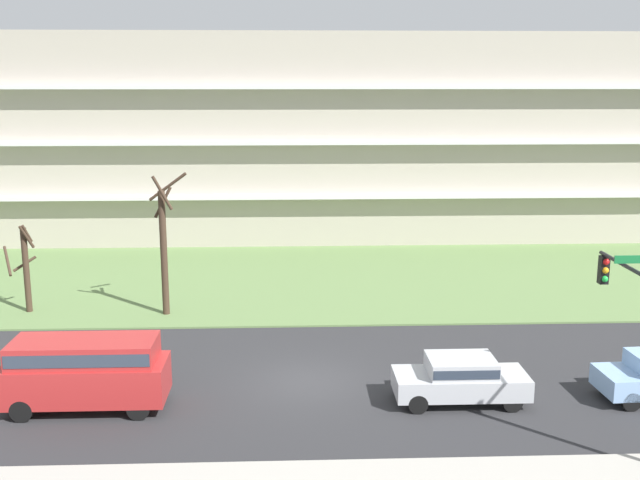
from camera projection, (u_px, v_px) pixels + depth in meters
ground at (307, 381)px, 26.84m from camera, size 160.00×160.00×0.00m
grass_lawn_strip at (301, 279)px, 40.51m from camera, size 80.00×16.00×0.08m
apartment_building at (297, 135)px, 53.54m from camera, size 48.09×14.45×13.49m
tree_far_left at (25, 267)px, 34.24m from camera, size 1.59×1.82×4.20m
tree_left at (164, 245)px, 33.72m from camera, size 1.82×1.65×6.49m
sedan_silver_near_left at (461, 378)px, 24.90m from camera, size 4.40×1.80×1.57m
van_red_center_right at (85, 368)px, 24.31m from camera, size 5.20×2.00×2.36m
traffic_signal_mast at (638, 320)px, 21.55m from camera, size 0.90×4.57×5.52m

